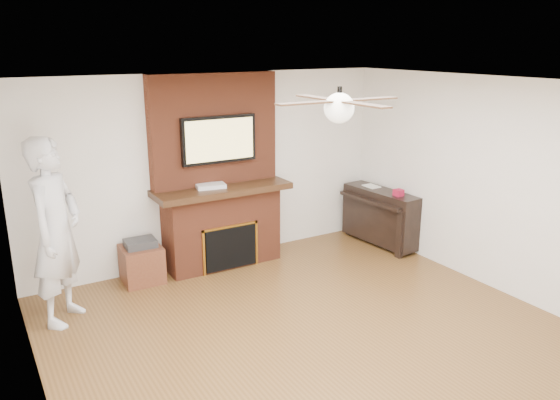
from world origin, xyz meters
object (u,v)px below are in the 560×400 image
side_table (142,262)px  piano (381,215)px  person (56,232)px  fireplace (219,191)px

side_table → piano: 3.44m
person → piano: 4.44m
person → piano: bearing=-52.0°
fireplace → side_table: (-1.10, -0.07, -0.74)m
side_table → fireplace: bearing=5.5°
fireplace → person: fireplace is taller
person → side_table: 1.35m
side_table → piano: piano is taller
piano → person: bearing=175.9°
fireplace → person: 2.18m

